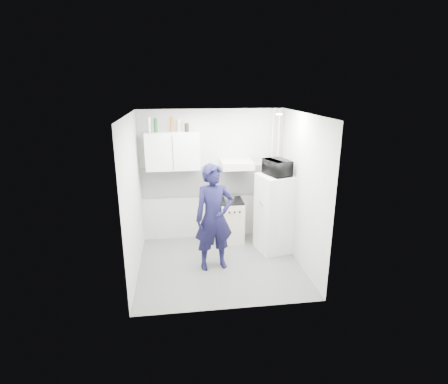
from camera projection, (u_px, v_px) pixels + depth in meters
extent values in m
plane|color=#5E5E5E|center=(220.00, 265.00, 6.12)|extent=(2.80, 2.80, 0.00)
plane|color=white|center=(220.00, 114.00, 5.35)|extent=(2.80, 2.80, 0.00)
plane|color=silver|center=(212.00, 176.00, 6.92)|extent=(2.80, 0.00, 2.80)
plane|color=silver|center=(133.00, 198.00, 5.56)|extent=(0.00, 2.60, 2.60)
plane|color=silver|center=(302.00, 191.00, 5.91)|extent=(0.00, 2.60, 2.60)
imported|color=black|center=(214.00, 218.00, 5.81)|extent=(0.73, 0.54, 1.82)
cube|color=beige|center=(230.00, 221.00, 6.99)|extent=(0.52, 0.52, 0.82)
cube|color=white|center=(275.00, 213.00, 6.50)|extent=(0.73, 0.73, 1.47)
cube|color=black|center=(230.00, 201.00, 6.86)|extent=(0.49, 0.49, 0.03)
cylinder|color=silver|center=(230.00, 198.00, 6.80)|extent=(0.20, 0.20, 0.11)
imported|color=black|center=(277.00, 167.00, 6.25)|extent=(0.59, 0.49, 0.28)
cylinder|color=silver|center=(149.00, 125.00, 6.30)|extent=(0.06, 0.06, 0.27)
cylinder|color=#144C1E|center=(156.00, 125.00, 6.32)|extent=(0.06, 0.06, 0.25)
cylinder|color=brown|center=(172.00, 125.00, 6.35)|extent=(0.06, 0.06, 0.27)
cylinder|color=silver|center=(179.00, 126.00, 6.37)|extent=(0.09, 0.09, 0.23)
cylinder|color=black|center=(187.00, 128.00, 6.40)|extent=(0.08, 0.08, 0.15)
cube|color=white|center=(173.00, 151.00, 6.49)|extent=(1.00, 0.35, 0.70)
cube|color=beige|center=(237.00, 165.00, 6.66)|extent=(0.60, 0.50, 0.14)
cube|color=white|center=(212.00, 181.00, 6.93)|extent=(2.74, 0.03, 0.60)
cylinder|color=beige|center=(277.00, 175.00, 7.01)|extent=(0.05, 0.05, 2.60)
cylinder|color=beige|center=(271.00, 175.00, 6.99)|extent=(0.04, 0.04, 2.60)
cylinder|color=white|center=(279.00, 114.00, 5.68)|extent=(0.10, 0.10, 0.02)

